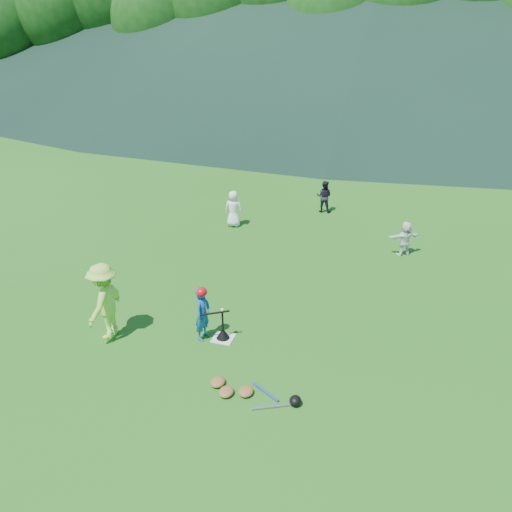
{
  "coord_description": "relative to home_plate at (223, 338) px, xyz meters",
  "views": [
    {
      "loc": [
        3.36,
        -8.6,
        6.29
      ],
      "look_at": [
        0.0,
        2.5,
        0.9
      ],
      "focal_mm": 35.0,
      "sensor_mm": 36.0,
      "label": 1
    }
  ],
  "objects": [
    {
      "name": "fielder_b",
      "position": [
        0.69,
        8.81,
        0.58
      ],
      "size": [
        0.58,
        0.45,
        1.18
      ],
      "primitive_type": "imported",
      "rotation": [
        0.0,
        0.0,
        3.13
      ],
      "color": "black",
      "rests_on": "ground"
    },
    {
      "name": "ground",
      "position": [
        0.0,
        0.0,
        -0.01
      ],
      "size": [
        120.0,
        120.0,
        0.0
      ],
      "primitive_type": "plane",
      "color": "#205B14",
      "rests_on": "ground"
    },
    {
      "name": "fielder_a",
      "position": [
        -2.01,
        6.49,
        0.61
      ],
      "size": [
        0.63,
        0.43,
        1.24
      ],
      "primitive_type": "imported",
      "rotation": [
        0.0,
        0.0,
        3.2
      ],
      "color": "white",
      "rests_on": "ground"
    },
    {
      "name": "batter_gear",
      "position": [
        -0.4,
        -0.09,
        1.11
      ],
      "size": [
        0.7,
        0.34,
        0.59
      ],
      "color": "#AE0B15",
      "rests_on": "ground"
    },
    {
      "name": "fielder_d",
      "position": [
        3.65,
        5.74,
        0.52
      ],
      "size": [
        1.0,
        0.76,
        1.05
      ],
      "primitive_type": "imported",
      "rotation": [
        0.0,
        0.0,
        3.67
      ],
      "color": "white",
      "rests_on": "ground"
    },
    {
      "name": "adult_coach",
      "position": [
        -2.47,
        -0.62,
        0.87
      ],
      "size": [
        0.67,
        1.14,
        1.75
      ],
      "primitive_type": "imported",
      "rotation": [
        0.0,
        0.0,
        -1.55
      ],
      "color": "#9BE744",
      "rests_on": "ground"
    },
    {
      "name": "outfield_fence",
      "position": [
        0.0,
        28.0,
        0.69
      ],
      "size": [
        70.07,
        0.08,
        1.33
      ],
      "color": "gray",
      "rests_on": "ground"
    },
    {
      "name": "home_plate",
      "position": [
        0.0,
        0.0,
        0.0
      ],
      "size": [
        0.45,
        0.45,
        0.02
      ],
      "primitive_type": "cube",
      "color": "silver",
      "rests_on": "ground"
    },
    {
      "name": "baseball",
      "position": [
        0.0,
        0.0,
        0.73
      ],
      "size": [
        0.08,
        0.08,
        0.08
      ],
      "primitive_type": "sphere",
      "color": "white",
      "rests_on": "batting_tee"
    },
    {
      "name": "batting_tee",
      "position": [
        0.0,
        0.0,
        0.12
      ],
      "size": [
        0.3,
        0.3,
        0.68
      ],
      "color": "black",
      "rests_on": "home_plate"
    },
    {
      "name": "equipment_pile",
      "position": [
        1.04,
        -1.6,
        0.06
      ],
      "size": [
        1.8,
        0.73,
        0.19
      ],
      "color": "olive",
      "rests_on": "ground"
    },
    {
      "name": "batter_child",
      "position": [
        -0.42,
        -0.09,
        0.61
      ],
      "size": [
        0.35,
        0.48,
        1.23
      ],
      "primitive_type": "imported",
      "rotation": [
        0.0,
        0.0,
        1.44
      ],
      "color": "#144E8D",
      "rests_on": "ground"
    }
  ]
}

